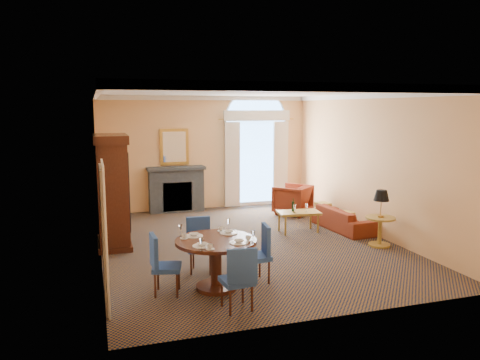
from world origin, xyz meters
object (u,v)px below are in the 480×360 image
object	(u,v)px
armoire	(112,193)
sofa	(343,219)
side_table	(381,212)
dining_table	(216,253)
armchair	(293,200)
coffee_table	(298,213)

from	to	relation	value
armoire	sofa	bearing A→B (deg)	-2.97
armoire	side_table	bearing A→B (deg)	-17.58
dining_table	side_table	bearing A→B (deg)	17.90
armoire	armchair	distance (m)	5.08
sofa	side_table	xyz separation A→B (m)	(0.05, -1.41, 0.46)
sofa	side_table	size ratio (longest dim) A/B	1.53
armoire	armchair	bearing A→B (deg)	18.32
armchair	side_table	world-z (taller)	side_table
coffee_table	side_table	xyz separation A→B (m)	(1.17, -1.53, 0.27)
armoire	side_table	size ratio (longest dim) A/B	2.00
armchair	side_table	bearing A→B (deg)	58.54
armoire	sofa	xyz separation A→B (m)	(5.27, -0.27, -0.87)
dining_table	sofa	distance (m)	4.67
dining_table	side_table	size ratio (longest dim) A/B	1.11
dining_table	coffee_table	distance (m)	3.88
armchair	coffee_table	world-z (taller)	armchair
armoire	side_table	xyz separation A→B (m)	(5.32, -1.69, -0.41)
sofa	armchair	size ratio (longest dim) A/B	2.01
dining_table	coffee_table	world-z (taller)	dining_table
armchair	armoire	bearing A→B (deg)	-22.61
armoire	armchair	xyz separation A→B (m)	(4.78, 1.58, -0.72)
sofa	side_table	bearing A→B (deg)	177.70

